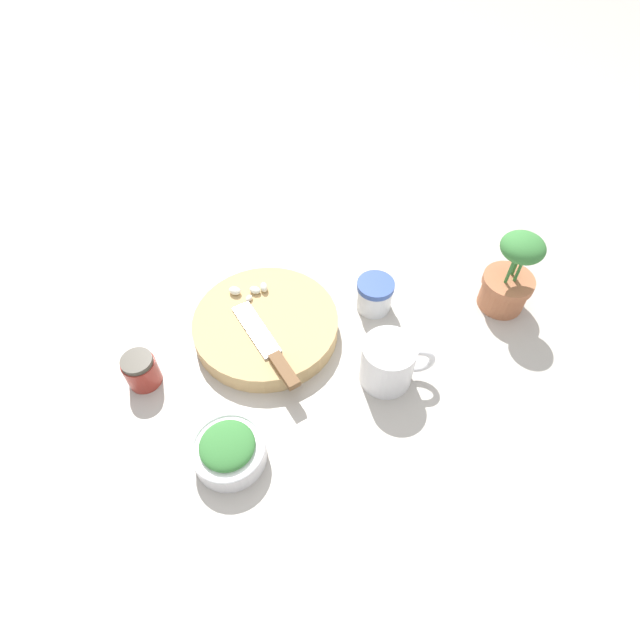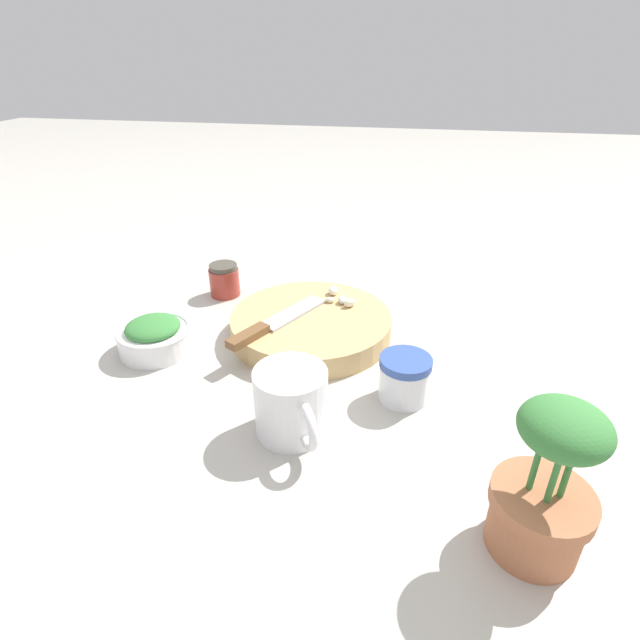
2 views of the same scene
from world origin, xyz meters
name	(u,v)px [view 2 (image 2 of 2)]	position (x,y,z in m)	size (l,w,h in m)	color
ground_plane	(314,367)	(0.00, 0.00, 0.00)	(5.00, 5.00, 0.00)	#B2ADA3
cutting_board	(311,325)	(0.02, -0.10, 0.02)	(0.27, 0.27, 0.04)	tan
chef_knife	(273,324)	(0.08, -0.05, 0.04)	(0.12, 0.20, 0.01)	brown
garlic_cloves	(340,297)	(-0.02, -0.16, 0.05)	(0.06, 0.07, 0.02)	#F1E2CA
herb_bowl	(154,337)	(0.26, 0.00, 0.03)	(0.12, 0.12, 0.06)	white
spice_jar	(404,378)	(-0.14, 0.05, 0.03)	(0.07, 0.07, 0.07)	silver
coffee_mug	(294,403)	(0.00, 0.15, 0.05)	(0.09, 0.12, 0.09)	white
honey_jar	(224,280)	(0.22, -0.22, 0.03)	(0.06, 0.06, 0.06)	#9E3328
potted_herb	(545,493)	(-0.28, 0.27, 0.07)	(0.10, 0.10, 0.18)	#B26B47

